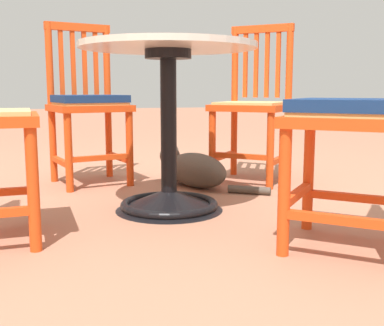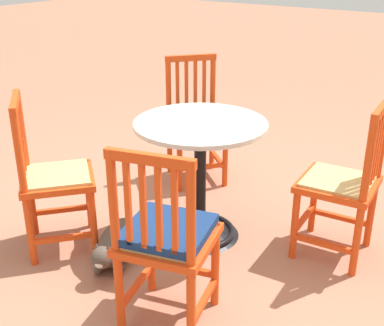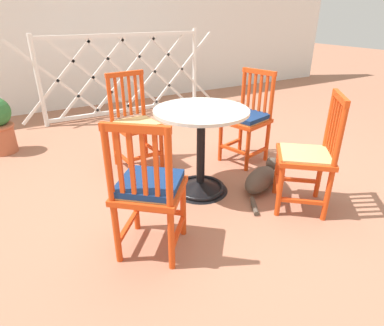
{
  "view_description": "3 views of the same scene",
  "coord_description": "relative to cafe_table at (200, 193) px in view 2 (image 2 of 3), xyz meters",
  "views": [
    {
      "loc": [
        -2.13,
        0.42,
        0.53
      ],
      "look_at": [
        -0.24,
        -0.06,
        0.24
      ],
      "focal_mm": 45.06,
      "sensor_mm": 36.0,
      "label": 1
    },
    {
      "loc": [
        2.19,
        1.52,
        1.64
      ],
      "look_at": [
        -0.09,
        -0.08,
        0.45
      ],
      "focal_mm": 47.64,
      "sensor_mm": 36.0,
      "label": 2
    },
    {
      "loc": [
        -1.36,
        -2.09,
        1.43
      ],
      "look_at": [
        -0.23,
        -0.14,
        0.36
      ],
      "focal_mm": 30.12,
      "sensor_mm": 36.0,
      "label": 3
    }
  ],
  "objects": [
    {
      "name": "orange_chair_at_corner",
      "position": [
        -0.67,
        -0.5,
        0.16
      ],
      "size": [
        0.56,
        0.56,
        0.91
      ],
      "color": "#D64214",
      "rests_on": "ground_plane"
    },
    {
      "name": "cafe_table",
      "position": [
        0.0,
        0.0,
        0.0
      ],
      "size": [
        0.76,
        0.76,
        0.73
      ],
      "color": "black",
      "rests_on": "ground_plane"
    },
    {
      "name": "orange_chair_tucked_in",
      "position": [
        -0.28,
        0.75,
        0.15
      ],
      "size": [
        0.43,
        0.43,
        0.91
      ],
      "color": "#D64214",
      "rests_on": "ground_plane"
    },
    {
      "name": "tabby_cat",
      "position": [
        0.5,
        -0.24,
        -0.19
      ],
      "size": [
        0.61,
        0.5,
        0.23
      ],
      "color": "#4C4238",
      "rests_on": "ground_plane"
    },
    {
      "name": "ground_plane",
      "position": [
        0.06,
        -0.0,
        -0.28
      ],
      "size": [
        24.0,
        24.0,
        0.0
      ],
      "primitive_type": "plane",
      "color": "#A36B51"
    },
    {
      "name": "orange_chair_near_fence",
      "position": [
        0.73,
        0.31,
        0.16
      ],
      "size": [
        0.49,
        0.49,
        0.91
      ],
      "color": "#D64214",
      "rests_on": "ground_plane"
    },
    {
      "name": "orange_chair_facing_out",
      "position": [
        0.57,
        -0.62,
        0.15
      ],
      "size": [
        0.56,
        0.56,
        0.91
      ],
      "color": "#D64214",
      "rests_on": "ground_plane"
    }
  ]
}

